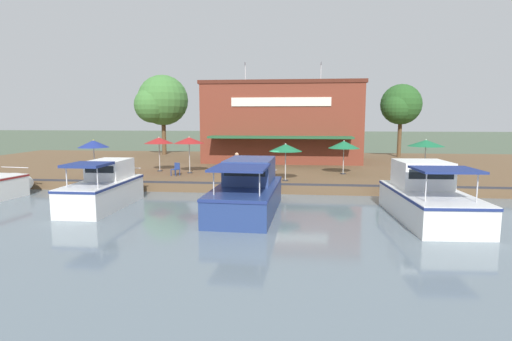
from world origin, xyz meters
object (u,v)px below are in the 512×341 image
Objects in this scene: tree_downstream_bank at (400,106)px; tree_behind_restaurant at (160,102)px; person_mid_patio at (237,164)px; cafe_chair_beside_entrance at (257,167)px; motorboat_mid_row at (423,197)px; waterfront_restaurant at (282,122)px; patio_umbrella_by_entrance at (286,148)px; motorboat_distant_upstream at (249,190)px; patio_umbrella_back_row at (344,145)px; motorboat_far_downstream at (108,188)px; patio_umbrella_mid_patio_right at (159,140)px; cafe_chair_far_corner_seat at (176,168)px; mooring_post at (119,173)px; patio_umbrella_mid_patio_left at (93,144)px; patio_umbrella_near_quay_edge at (189,140)px; cafe_chair_mid_patio at (422,170)px; patio_umbrella_far_corner at (426,143)px.

tree_behind_restaurant reaches higher than tree_downstream_bank.
person_mid_patio is 0.25× the size of tree_downstream_bank.
cafe_chair_beside_entrance is 0.12× the size of motorboat_mid_row.
patio_umbrella_by_entrance is (12.00, 0.69, -1.41)m from waterfront_restaurant.
waterfront_restaurant is 5.94× the size of patio_umbrella_by_entrance.
motorboat_mid_row is at bearing 42.72° from cafe_chair_beside_entrance.
patio_umbrella_by_entrance is 0.30× the size of motorboat_distant_upstream.
motorboat_distant_upstream is (8.89, -5.39, -1.62)m from patio_umbrella_back_row.
patio_umbrella_mid_patio_right is at bearing -176.96° from motorboat_far_downstream.
motorboat_far_downstream reaches higher than cafe_chair_far_corner_seat.
motorboat_mid_row is 17.00m from mooring_post.
cafe_chair_beside_entrance is (0.40, 7.08, -1.74)m from patio_umbrella_mid_patio_right.
waterfront_restaurant reaches higher than patio_umbrella_mid_patio_left.
patio_umbrella_mid_patio_left is 0.30× the size of tree_behind_restaurant.
patio_umbrella_near_quay_edge is 2.53× the size of mooring_post.
cafe_chair_beside_entrance is at bearing 86.77° from patio_umbrella_mid_patio_right.
tree_behind_restaurant is at bearing -167.57° from motorboat_far_downstream.
cafe_chair_mid_patio is 19.15m from motorboat_far_downstream.
motorboat_mid_row is (5.97, 18.54, -1.83)m from patio_umbrella_mid_patio_left.
patio_umbrella_far_corner is 2.96× the size of cafe_chair_far_corner_seat.
patio_umbrella_far_corner reaches higher than patio_umbrella_back_row.
tree_behind_restaurant reaches higher than cafe_chair_far_corner_seat.
tree_downstream_bank is at bearing 147.02° from patio_umbrella_by_entrance.
patio_umbrella_back_row is 1.28× the size of person_mid_patio.
motorboat_mid_row is 1.20× the size of motorboat_far_downstream.
cafe_chair_beside_entrance is 18.74m from tree_downstream_bank.
mooring_post is (2.81, -2.66, 0.03)m from cafe_chair_far_corner_seat.
waterfront_restaurant reaches higher than person_mid_patio.
patio_umbrella_by_entrance is 19.54m from tree_downstream_bank.
cafe_chair_beside_entrance is 0.12× the size of tree_downstream_bank.
patio_umbrella_back_row is 5.25m from cafe_chair_mid_patio.
patio_umbrella_by_entrance is at bearing 3.29° from waterfront_restaurant.
patio_umbrella_far_corner reaches higher than motorboat_distant_upstream.
patio_umbrella_mid_patio_left is at bearing -83.11° from cafe_chair_mid_patio.
tree_behind_restaurant is (-17.42, -3.43, 4.97)m from mooring_post.
waterfront_restaurant is 9.85m from patio_umbrella_back_row.
patio_umbrella_mid_patio_right is 1.07× the size of patio_umbrella_back_row.
tree_downstream_bank reaches higher than patio_umbrella_mid_patio_right.
waterfront_restaurant is at bearing 147.66° from cafe_chair_far_corner_seat.
motorboat_far_downstream is at bearing -58.35° from patio_umbrella_by_entrance.
patio_umbrella_mid_patio_right reaches higher than patio_umbrella_back_row.
patio_umbrella_by_entrance is at bearing -133.58° from motorboat_mid_row.
patio_umbrella_mid_patio_right is 2.47× the size of mooring_post.
cafe_chair_mid_patio is at bearing 86.79° from patio_umbrella_mid_patio_right.
patio_umbrella_near_quay_edge reaches higher than motorboat_far_downstream.
motorboat_mid_row reaches higher than motorboat_far_downstream.
patio_umbrella_mid_patio_left is 28.07m from tree_downstream_bank.
cafe_chair_far_corner_seat is (10.50, -6.65, -2.97)m from waterfront_restaurant.
waterfront_restaurant is 5.91× the size of patio_umbrella_back_row.
patio_umbrella_mid_patio_right reaches higher than cafe_chair_mid_patio.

